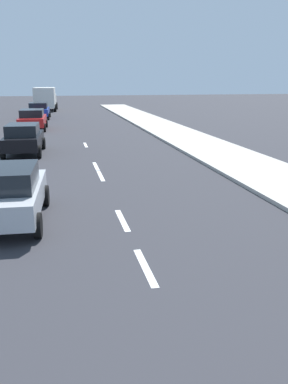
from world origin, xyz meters
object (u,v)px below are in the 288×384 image
Objects in this scene: parked_car_red at (32,119)px; parked_car_blue at (39,110)px; delivery_truck at (45,98)px; parked_car_silver at (10,193)px; parked_car_black at (24,138)px.

parked_car_blue is at bearing 90.74° from parked_car_red.
delivery_truck reaches higher than parked_car_blue.
parked_car_black is (-0.35, 10.76, 0.00)m from parked_car_silver.
parked_car_black and parked_car_red have the same top height.
parked_car_red is (-0.41, 21.38, 0.01)m from parked_car_silver.
parked_car_silver is 0.63× the size of delivery_truck.
delivery_truck is at bearing 89.94° from parked_car_red.
parked_car_silver is 41.09m from delivery_truck.
parked_car_silver and parked_car_blue have the same top height.
parked_car_black is 0.67× the size of delivery_truck.
parked_car_blue is 10.47m from delivery_truck.
parked_car_silver and parked_car_black have the same top height.
parked_car_silver is at bearing -87.84° from parked_car_blue.
parked_car_silver is 0.88× the size of parked_car_red.
delivery_truck is at bearing 89.14° from parked_car_blue.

